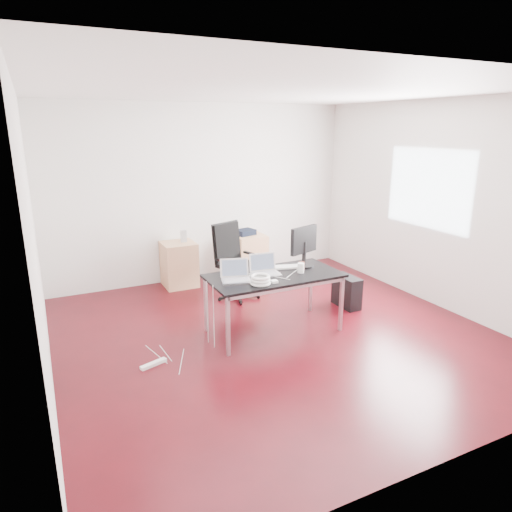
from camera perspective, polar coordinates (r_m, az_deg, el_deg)
name	(u,v)px	position (r m, az deg, el deg)	size (l,w,h in m)	color
room_shell	(280,221)	(5.22, 3.00, 4.41)	(5.00, 5.00, 5.00)	#36060C
desk	(274,279)	(5.49, 2.27, -2.86)	(1.60, 0.80, 0.73)	black
office_chair	(234,257)	(6.65, -2.80, -0.14)	(0.61, 0.63, 1.08)	black
filing_cabinet_left	(179,264)	(7.27, -9.58, -1.02)	(0.50, 0.50, 0.70)	tan
filing_cabinet_right	(249,255)	(7.68, -0.87, 0.12)	(0.50, 0.50, 0.70)	tan
pc_tower	(347,291)	(6.51, 11.26, -4.37)	(0.20, 0.45, 0.44)	black
wastebasket	(192,275)	(7.41, -7.95, -2.33)	(0.24, 0.24, 0.28)	black
power_strip	(154,364)	(5.08, -12.69, -13.02)	(0.30, 0.06, 0.04)	white
laptop_left	(236,275)	(5.26, -2.55, -2.43)	(0.39, 0.34, 0.23)	silver
laptop_right	(265,269)	(5.49, 1.11, -1.65)	(0.36, 0.29, 0.23)	silver
monitor	(304,244)	(5.76, 5.99, 1.47)	(0.44, 0.26, 0.51)	black
keyboard	(283,267)	(5.72, 3.35, -1.39)	(0.44, 0.14, 0.02)	white
cup_white	(301,268)	(5.54, 5.62, -1.49)	(0.08, 0.08, 0.12)	white
cup_brown	(302,266)	(5.66, 5.74, -1.22)	(0.08, 0.08, 0.10)	#54241C
cable_coil	(260,280)	(5.11, 0.55, -3.00)	(0.24, 0.24, 0.11)	white
power_adapter	(274,282)	(5.18, 2.31, -3.21)	(0.07, 0.07, 0.03)	white
speaker	(184,236)	(7.20, -9.04, 2.46)	(0.09, 0.08, 0.18)	#9E9E9E
navy_garment	(245,232)	(7.59, -1.36, 2.99)	(0.30, 0.24, 0.09)	black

